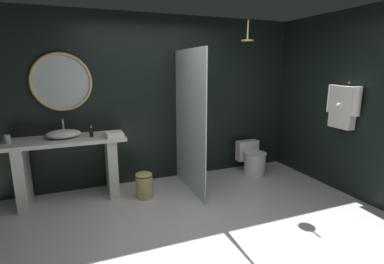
{
  "coord_description": "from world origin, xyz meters",
  "views": [
    {
      "loc": [
        -1.26,
        -2.6,
        1.82
      ],
      "look_at": [
        0.06,
        0.72,
        1.02
      ],
      "focal_mm": 27.17,
      "sensor_mm": 36.0,
      "label": 1
    }
  ],
  "objects_px": {
    "hanging_bathrobe": "(343,105)",
    "rain_shower_head": "(247,39)",
    "tumbler_cup": "(7,139)",
    "folded_hand_towel": "(114,135)",
    "waste_bin": "(144,185)",
    "soap_dispenser": "(91,132)",
    "round_wall_mirror": "(62,82)",
    "toilet": "(253,159)",
    "vessel_sink": "(63,134)"
  },
  "relations": [
    {
      "from": "vessel_sink",
      "to": "waste_bin",
      "type": "bearing_deg",
      "value": -19.69
    },
    {
      "from": "tumbler_cup",
      "to": "soap_dispenser",
      "type": "height_order",
      "value": "soap_dispenser"
    },
    {
      "from": "soap_dispenser",
      "to": "round_wall_mirror",
      "type": "bearing_deg",
      "value": 135.29
    },
    {
      "from": "tumbler_cup",
      "to": "rain_shower_head",
      "type": "distance_m",
      "value": 3.55
    },
    {
      "from": "vessel_sink",
      "to": "round_wall_mirror",
      "type": "xyz_separation_m",
      "value": [
        0.03,
        0.24,
        0.67
      ]
    },
    {
      "from": "soap_dispenser",
      "to": "round_wall_mirror",
      "type": "xyz_separation_m",
      "value": [
        -0.32,
        0.32,
        0.66
      ]
    },
    {
      "from": "vessel_sink",
      "to": "waste_bin",
      "type": "relative_size",
      "value": 1.18
    },
    {
      "from": "rain_shower_head",
      "to": "toilet",
      "type": "xyz_separation_m",
      "value": [
        0.3,
        0.16,
        -1.98
      ]
    },
    {
      "from": "vessel_sink",
      "to": "toilet",
      "type": "relative_size",
      "value": 0.83
    },
    {
      "from": "vessel_sink",
      "to": "round_wall_mirror",
      "type": "height_order",
      "value": "round_wall_mirror"
    },
    {
      "from": "soap_dispenser",
      "to": "hanging_bathrobe",
      "type": "distance_m",
      "value": 3.52
    },
    {
      "from": "toilet",
      "to": "folded_hand_towel",
      "type": "distance_m",
      "value": 2.42
    },
    {
      "from": "vessel_sink",
      "to": "toilet",
      "type": "xyz_separation_m",
      "value": [
        2.96,
        -0.09,
        -0.69
      ]
    },
    {
      "from": "tumbler_cup",
      "to": "waste_bin",
      "type": "distance_m",
      "value": 1.82
    },
    {
      "from": "hanging_bathrobe",
      "to": "folded_hand_towel",
      "type": "distance_m",
      "value": 3.21
    },
    {
      "from": "rain_shower_head",
      "to": "waste_bin",
      "type": "distance_m",
      "value": 2.64
    },
    {
      "from": "tumbler_cup",
      "to": "hanging_bathrobe",
      "type": "relative_size",
      "value": 0.16
    },
    {
      "from": "soap_dispenser",
      "to": "folded_hand_towel",
      "type": "relative_size",
      "value": 0.71
    },
    {
      "from": "soap_dispenser",
      "to": "toilet",
      "type": "xyz_separation_m",
      "value": [
        2.6,
        -0.01,
        -0.7
      ]
    },
    {
      "from": "rain_shower_head",
      "to": "folded_hand_towel",
      "type": "relative_size",
      "value": 1.41
    },
    {
      "from": "folded_hand_towel",
      "to": "toilet",
      "type": "bearing_deg",
      "value": 3.24
    },
    {
      "from": "soap_dispenser",
      "to": "folded_hand_towel",
      "type": "xyz_separation_m",
      "value": [
        0.28,
        -0.15,
        -0.03
      ]
    },
    {
      "from": "tumbler_cup",
      "to": "toilet",
      "type": "height_order",
      "value": "tumbler_cup"
    },
    {
      "from": "hanging_bathrobe",
      "to": "folded_hand_towel",
      "type": "bearing_deg",
      "value": 162.51
    },
    {
      "from": "hanging_bathrobe",
      "to": "rain_shower_head",
      "type": "bearing_deg",
      "value": 137.41
    },
    {
      "from": "soap_dispenser",
      "to": "toilet",
      "type": "bearing_deg",
      "value": -0.33
    },
    {
      "from": "tumbler_cup",
      "to": "rain_shower_head",
      "type": "xyz_separation_m",
      "value": [
        3.3,
        -0.19,
        1.29
      ]
    },
    {
      "from": "tumbler_cup",
      "to": "rain_shower_head",
      "type": "relative_size",
      "value": 0.35
    },
    {
      "from": "rain_shower_head",
      "to": "waste_bin",
      "type": "xyz_separation_m",
      "value": [
        -1.67,
        -0.11,
        -2.04
      ]
    },
    {
      "from": "rain_shower_head",
      "to": "toilet",
      "type": "distance_m",
      "value": 2.01
    },
    {
      "from": "vessel_sink",
      "to": "toilet",
      "type": "height_order",
      "value": "vessel_sink"
    },
    {
      "from": "soap_dispenser",
      "to": "rain_shower_head",
      "type": "relative_size",
      "value": 0.5
    },
    {
      "from": "rain_shower_head",
      "to": "folded_hand_towel",
      "type": "distance_m",
      "value": 2.41
    },
    {
      "from": "tumbler_cup",
      "to": "hanging_bathrobe",
      "type": "xyz_separation_m",
      "value": [
        4.32,
        -1.13,
        0.35
      ]
    },
    {
      "from": "toilet",
      "to": "waste_bin",
      "type": "distance_m",
      "value": 1.98
    },
    {
      "from": "toilet",
      "to": "hanging_bathrobe",
      "type": "bearing_deg",
      "value": -56.54
    },
    {
      "from": "soap_dispenser",
      "to": "toilet",
      "type": "relative_size",
      "value": 0.29
    },
    {
      "from": "tumbler_cup",
      "to": "folded_hand_towel",
      "type": "height_order",
      "value": "tumbler_cup"
    },
    {
      "from": "tumbler_cup",
      "to": "soap_dispenser",
      "type": "distance_m",
      "value": 1.0
    },
    {
      "from": "folded_hand_towel",
      "to": "rain_shower_head",
      "type": "bearing_deg",
      "value": -0.67
    },
    {
      "from": "soap_dispenser",
      "to": "waste_bin",
      "type": "bearing_deg",
      "value": -23.36
    },
    {
      "from": "toilet",
      "to": "folded_hand_towel",
      "type": "bearing_deg",
      "value": -176.76
    },
    {
      "from": "rain_shower_head",
      "to": "waste_bin",
      "type": "relative_size",
      "value": 0.81
    },
    {
      "from": "round_wall_mirror",
      "to": "waste_bin",
      "type": "xyz_separation_m",
      "value": [
        0.96,
        -0.6,
        -1.42
      ]
    },
    {
      "from": "tumbler_cup",
      "to": "rain_shower_head",
      "type": "bearing_deg",
      "value": -3.34
    },
    {
      "from": "vessel_sink",
      "to": "rain_shower_head",
      "type": "bearing_deg",
      "value": -5.36
    },
    {
      "from": "round_wall_mirror",
      "to": "waste_bin",
      "type": "relative_size",
      "value": 2.12
    },
    {
      "from": "round_wall_mirror",
      "to": "rain_shower_head",
      "type": "distance_m",
      "value": 2.75
    },
    {
      "from": "toilet",
      "to": "waste_bin",
      "type": "bearing_deg",
      "value": -172.41
    },
    {
      "from": "waste_bin",
      "to": "hanging_bathrobe",
      "type": "bearing_deg",
      "value": -17.17
    }
  ]
}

